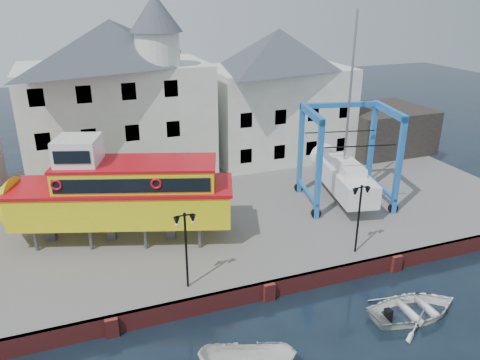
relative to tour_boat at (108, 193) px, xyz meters
name	(u,v)px	position (x,y,z in m)	size (l,w,h in m)	color
ground	(268,299)	(7.06, -7.69, -4.04)	(140.00, 140.00, 0.00)	black
hardstanding	(208,207)	(7.06, 3.31, -3.54)	(44.00, 22.00, 1.00)	slate
quay_wall	(268,290)	(7.06, -7.58, -3.54)	(44.00, 0.47, 1.00)	maroon
building_white_main	(118,99)	(2.19, 10.70, 3.30)	(14.00, 8.30, 14.00)	silver
building_white_right	(277,94)	(16.06, 11.31, 2.56)	(12.00, 8.00, 11.20)	silver
shed_dark	(381,128)	(26.06, 9.31, -1.04)	(8.00, 7.00, 4.00)	black
lamp_post_left	(185,231)	(3.06, -6.49, 0.13)	(1.12, 0.32, 4.20)	black
lamp_post_right	(360,202)	(13.06, -6.49, 0.13)	(1.12, 0.32, 4.20)	black
tour_boat	(108,193)	(0.00, 0.00, 0.00)	(15.15, 7.99, 6.45)	#59595E
travel_lift	(342,169)	(16.35, 0.57, -0.85)	(6.97, 8.93, 13.09)	#194AA5
motorboat_b	(414,315)	(13.38, -11.41, -4.04)	(3.40, 4.77, 0.99)	white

